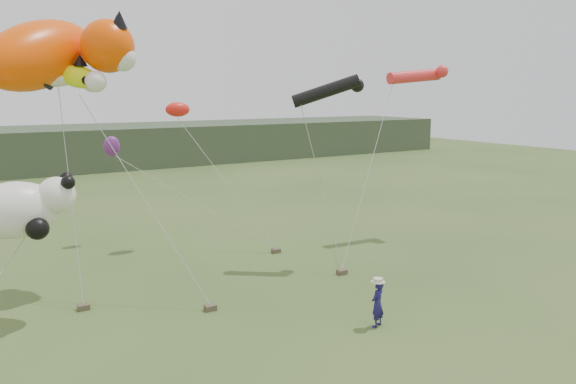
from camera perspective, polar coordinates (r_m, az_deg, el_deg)
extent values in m
plane|color=#385123|center=(18.49, 3.24, -13.60)|extent=(120.00, 120.00, 0.00)
cube|color=#2D3D28|center=(59.88, -22.33, 4.16)|extent=(90.00, 12.00, 4.00)
imported|color=#1B1652|center=(18.49, 9.08, -11.15)|extent=(0.65, 0.54, 1.53)
cube|color=brown|center=(21.03, -20.05, -10.92)|extent=(0.38, 0.31, 0.20)
cube|color=brown|center=(19.94, -7.89, -11.56)|extent=(0.38, 0.31, 0.20)
cube|color=brown|center=(23.53, 5.49, -8.09)|extent=(0.38, 0.31, 0.20)
cube|color=brown|center=(26.45, -1.22, -5.98)|extent=(0.38, 0.31, 0.20)
ellipsoid|color=#FF4A00|center=(23.09, -23.87, 12.63)|extent=(5.98, 5.35, 3.72)
sphere|color=#FF4A00|center=(22.48, -17.86, 13.93)|extent=(1.96, 1.96, 1.96)
cone|color=black|center=(22.13, -16.78, 16.47)|extent=(0.61, 0.75, 0.74)
cone|color=black|center=(23.23, -16.97, 16.14)|extent=(0.61, 0.71, 0.70)
sphere|color=white|center=(22.25, -16.47, 12.92)|extent=(0.98, 0.98, 0.98)
ellipsoid|color=white|center=(22.77, -23.04, 10.53)|extent=(1.92, 0.96, 0.60)
sphere|color=white|center=(21.63, -18.94, 10.56)|extent=(0.76, 0.76, 0.76)
sphere|color=white|center=(23.17, -19.28, 10.48)|extent=(0.76, 0.76, 0.76)
ellipsoid|color=#ECFE0C|center=(22.47, -20.55, 10.90)|extent=(1.73, 1.44, 1.09)
cone|color=black|center=(22.57, -24.00, 10.67)|extent=(1.17, 1.23, 0.97)
cone|color=black|center=(22.52, -20.37, 12.42)|extent=(0.54, 0.54, 0.43)
cone|color=black|center=(22.01, -19.41, 10.71)|extent=(0.57, 0.61, 0.43)
cone|color=black|center=(23.07, -20.01, 10.62)|extent=(0.57, 0.61, 0.43)
cylinder|color=black|center=(24.08, 3.86, 10.20)|extent=(2.77, 2.01, 1.43)
sphere|color=black|center=(24.50, 7.06, 10.69)|extent=(0.58, 0.58, 0.58)
cylinder|color=red|center=(29.68, 12.73, 11.39)|extent=(3.21, 0.76, 0.83)
sphere|color=red|center=(30.35, 15.39, 11.73)|extent=(0.63, 0.63, 0.63)
ellipsoid|color=white|center=(19.87, -25.97, -1.66)|extent=(2.73, 1.82, 1.82)
sphere|color=white|center=(19.65, -22.45, -0.32)|extent=(1.22, 1.22, 1.22)
sphere|color=black|center=(19.24, -21.45, 0.91)|extent=(0.45, 0.45, 0.45)
sphere|color=black|center=(20.09, -21.62, 1.27)|extent=(0.45, 0.45, 0.45)
sphere|color=black|center=(19.24, -24.10, -3.42)|extent=(0.71, 0.71, 0.71)
ellipsoid|color=red|center=(27.45, -11.15, 8.23)|extent=(1.19, 0.69, 0.69)
ellipsoid|color=#642472|center=(28.92, -17.48, 4.44)|extent=(0.82, 0.55, 1.00)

